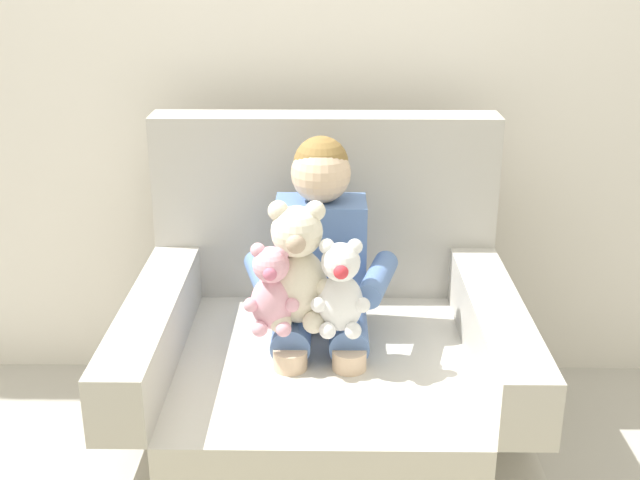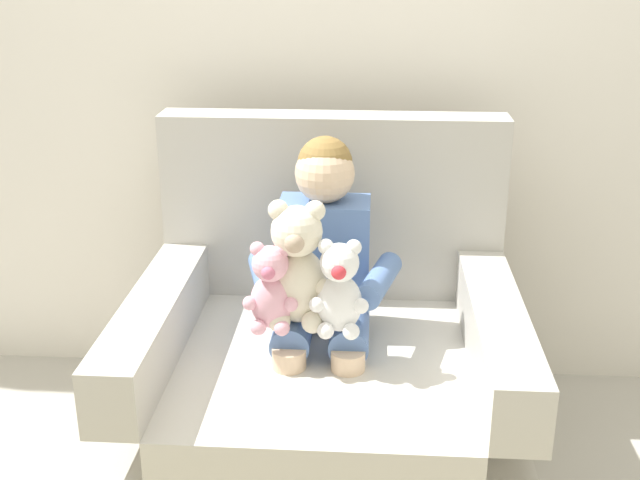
{
  "view_description": "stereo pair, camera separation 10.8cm",
  "coord_description": "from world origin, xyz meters",
  "views": [
    {
      "loc": [
        0.02,
        -2.02,
        1.52
      ],
      "look_at": [
        -0.01,
        -0.05,
        0.78
      ],
      "focal_mm": 44.96,
      "sensor_mm": 36.0,
      "label": 1
    },
    {
      "loc": [
        0.12,
        -2.02,
        1.52
      ],
      "look_at": [
        -0.01,
        -0.05,
        0.78
      ],
      "focal_mm": 44.96,
      "sensor_mm": 36.0,
      "label": 2
    }
  ],
  "objects": [
    {
      "name": "seated_child",
      "position": [
        -0.01,
        0.08,
        0.64
      ],
      "size": [
        0.45,
        0.39,
        0.82
      ],
      "rotation": [
        0.0,
        0.0,
        -0.02
      ],
      "color": "#597AB7",
      "rests_on": "armchair"
    },
    {
      "name": "ground_plane",
      "position": [
        0.0,
        0.0,
        0.0
      ],
      "size": [
        8.0,
        8.0,
        0.0
      ],
      "primitive_type": "plane",
      "color": "#ADA89E"
    },
    {
      "name": "back_wall",
      "position": [
        0.0,
        0.71,
        1.3
      ],
      "size": [
        6.0,
        0.1,
        2.6
      ],
      "primitive_type": "cube",
      "color": "silver",
      "rests_on": "ground"
    },
    {
      "name": "plush_pink",
      "position": [
        -0.14,
        -0.1,
        0.65
      ],
      "size": [
        0.15,
        0.12,
        0.25
      ],
      "rotation": [
        0.0,
        0.0,
        0.27
      ],
      "color": "#EAA8BC",
      "rests_on": "armchair"
    },
    {
      "name": "plush_white",
      "position": [
        0.04,
        -0.1,
        0.66
      ],
      "size": [
        0.16,
        0.13,
        0.26
      ],
      "rotation": [
        0.0,
        0.0,
        0.08
      ],
      "color": "white",
      "rests_on": "armchair"
    },
    {
      "name": "plush_cream",
      "position": [
        -0.07,
        -0.06,
        0.7
      ],
      "size": [
        0.21,
        0.17,
        0.35
      ],
      "rotation": [
        0.0,
        0.0,
        -0.01
      ],
      "color": "silver",
      "rests_on": "armchair"
    },
    {
      "name": "armchair",
      "position": [
        0.0,
        0.05,
        0.31
      ],
      "size": [
        1.08,
        0.97,
        1.02
      ],
      "color": "#BCB7AD",
      "rests_on": "ground"
    }
  ]
}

